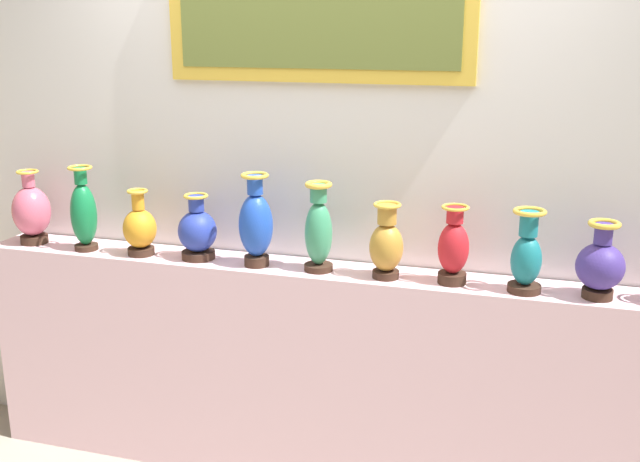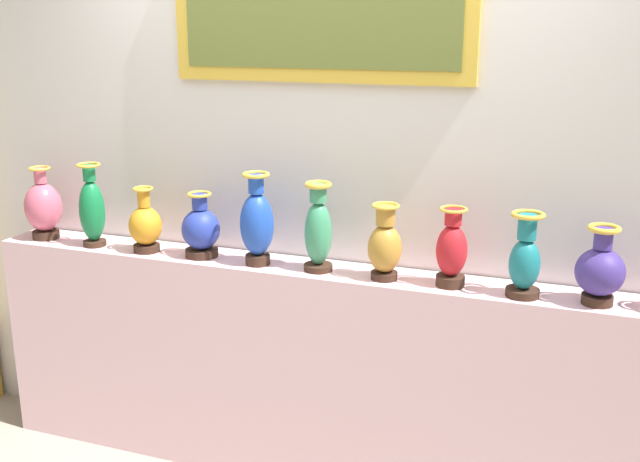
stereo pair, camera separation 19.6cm
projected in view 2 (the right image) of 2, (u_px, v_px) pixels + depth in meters
display_shelf at (320, 376)px, 3.49m from camera, size 3.30×0.28×1.05m
back_wall at (335, 156)px, 3.41m from camera, size 5.09×0.14×3.03m
vase_rose at (43, 208)px, 3.78m from camera, size 0.18×0.18×0.37m
vase_emerald at (92, 209)px, 3.65m from camera, size 0.12×0.12×0.41m
vase_amber at (145, 225)px, 3.57m from camera, size 0.16×0.16×0.31m
vase_cobalt at (201, 230)px, 3.50m from camera, size 0.18×0.18×0.30m
vase_sapphire at (257, 223)px, 3.36m from camera, size 0.15×0.15×0.42m
vase_jade at (319, 230)px, 3.28m from camera, size 0.13×0.13×0.40m
vase_ochre at (385, 246)px, 3.18m from camera, size 0.15×0.15×0.33m
vase_crimson at (452, 251)px, 3.10m from camera, size 0.13×0.13×0.33m
vase_teal at (525, 260)px, 2.98m from camera, size 0.13×0.13×0.35m
vase_indigo at (600, 270)px, 2.90m from camera, size 0.19×0.19×0.32m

